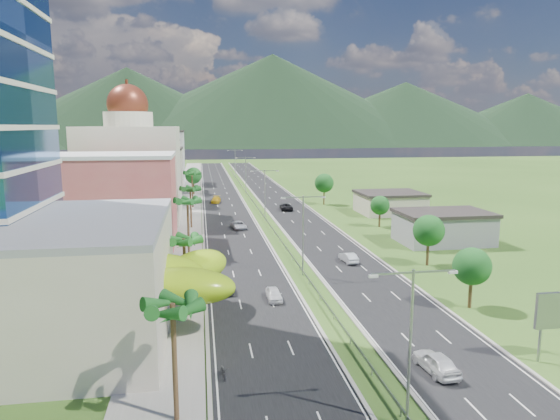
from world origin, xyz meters
name	(u,v)px	position (x,y,z in m)	size (l,w,h in m)	color
ground	(320,300)	(0.00, 0.00, 0.00)	(500.00, 500.00, 0.00)	#2D5119
road_left	(222,196)	(-7.50, 90.00, 0.02)	(11.00, 260.00, 0.04)	black
road_right	(273,195)	(7.50, 90.00, 0.02)	(11.00, 260.00, 0.04)	black
sidewalk_left	(189,197)	(-17.00, 90.00, 0.06)	(7.00, 260.00, 0.12)	gray
median_guardrail	(254,203)	(0.00, 71.99, 0.62)	(0.10, 216.06, 0.76)	gray
streetlight_median_a	(411,332)	(0.00, -25.00, 6.75)	(6.04, 0.25, 11.00)	gray
streetlight_median_b	(303,227)	(0.00, 10.00, 6.75)	(6.04, 0.25, 11.00)	gray
streetlight_median_c	(265,190)	(0.00, 50.00, 6.75)	(6.04, 0.25, 11.00)	gray
streetlight_median_d	(246,171)	(0.00, 95.00, 6.75)	(6.04, 0.25, 11.00)	gray
streetlight_median_e	(235,161)	(0.00, 140.00, 6.75)	(6.04, 0.25, 11.00)	gray
mall_podium	(3,285)	(-32.00, -6.00, 5.50)	(30.00, 24.00, 11.00)	#B8AF97
lime_canopy	(138,277)	(-20.00, -4.00, 4.99)	(18.00, 15.00, 7.40)	#8FBC12
pink_shophouse	(114,202)	(-28.00, 32.00, 7.50)	(20.00, 15.00, 15.00)	#C55151
domed_building	(131,168)	(-28.00, 55.00, 11.35)	(20.00, 20.00, 28.70)	beige
midrise_grey	(148,173)	(-27.00, 80.00, 8.00)	(16.00, 15.00, 16.00)	gray
midrise_beige	(156,171)	(-27.00, 102.00, 6.50)	(16.00, 15.00, 13.00)	#B8AF97
midrise_white	(161,158)	(-27.00, 125.00, 9.00)	(16.00, 15.00, 18.00)	silver
shed_near	(443,229)	(28.00, 25.00, 2.50)	(15.00, 10.00, 5.00)	gray
shed_far	(390,204)	(30.00, 55.00, 2.20)	(14.00, 12.00, 4.40)	#B8AF97
palm_tree_a	(173,311)	(-15.50, -22.00, 8.02)	(3.60, 3.60, 9.10)	#47301C
palm_tree_b	(184,242)	(-15.50, 2.00, 7.06)	(3.60, 3.60, 8.10)	#47301C
palm_tree_c	(188,203)	(-15.50, 22.00, 8.50)	(3.60, 3.60, 9.60)	#47301C
palm_tree_d	(190,190)	(-15.50, 45.00, 7.54)	(3.60, 3.60, 8.60)	#47301C
palm_tree_e	(192,175)	(-15.50, 70.00, 8.31)	(3.60, 3.60, 9.40)	#47301C
leafy_tree_lfar	(193,176)	(-15.50, 95.00, 5.58)	(4.90, 4.90, 8.05)	#47301C
leafy_tree_ra	(472,267)	(16.00, -5.00, 4.78)	(4.20, 4.20, 6.90)	#47301C
leafy_tree_rb	(429,231)	(19.00, 12.00, 5.18)	(4.55, 4.55, 7.47)	#47301C
leafy_tree_rc	(380,205)	(22.00, 40.00, 4.37)	(3.85, 3.85, 6.33)	#47301C
leafy_tree_rd	(324,183)	(18.00, 70.00, 5.58)	(4.90, 4.90, 8.05)	#47301C
mountain_ridge	(273,146)	(60.00, 450.00, 0.00)	(860.00, 140.00, 90.00)	black
car_white_near_left	(274,294)	(-5.32, 0.85, 0.73)	(1.63, 4.06, 1.38)	white
car_dark_left	(226,287)	(-10.69, 4.40, 0.68)	(1.36, 3.91, 1.29)	black
car_silver_mid_left	(239,225)	(-6.17, 42.44, 0.75)	(2.36, 5.11, 1.42)	#B5B8BE
car_yellow_far_left	(216,200)	(-9.56, 77.32, 0.83)	(2.21, 5.43, 1.58)	gold
car_white_near_right	(436,362)	(5.39, -18.35, 0.89)	(2.02, 5.01, 1.71)	silver
car_silver_right	(348,257)	(8.07, 15.29, 0.77)	(1.55, 4.45, 1.46)	#B3B7BB
car_dark_far_right	(286,207)	(6.80, 62.91, 0.86)	(2.73, 5.93, 1.65)	black
motorcycle	(223,370)	(-12.02, -16.55, 0.68)	(0.61, 2.01, 1.28)	black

